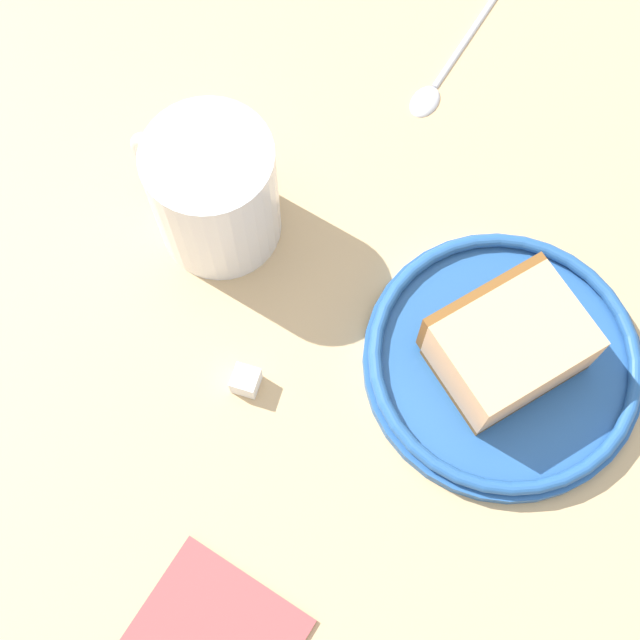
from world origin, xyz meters
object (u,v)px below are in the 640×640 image
(cake_slice, at_px, (509,345))
(teaspoon, at_px, (440,77))
(small_plate, at_px, (503,361))
(sugar_cube, at_px, (241,376))
(tea_mug, at_px, (213,191))

(cake_slice, relative_size, teaspoon, 0.78)
(small_plate, relative_size, sugar_cube, 10.91)
(small_plate, bearing_deg, cake_slice, -12.66)
(sugar_cube, bearing_deg, tea_mug, -34.13)
(sugar_cube, bearing_deg, teaspoon, -74.54)
(small_plate, distance_m, sugar_cube, 0.17)
(small_plate, distance_m, cake_slice, 0.03)
(cake_slice, height_order, teaspoon, cake_slice)
(tea_mug, height_order, sugar_cube, tea_mug)
(small_plate, bearing_deg, teaspoon, -35.89)
(cake_slice, relative_size, tea_mug, 0.94)
(small_plate, xyz_separation_m, sugar_cube, (0.11, 0.13, -0.00))
(tea_mug, bearing_deg, cake_slice, -161.66)
(teaspoon, distance_m, sugar_cube, 0.28)
(cake_slice, relative_size, sugar_cube, 6.05)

